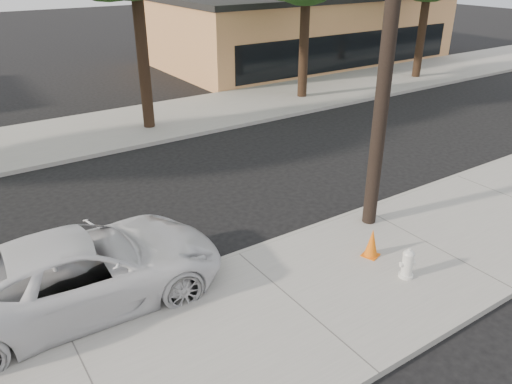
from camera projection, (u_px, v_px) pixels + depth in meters
ground at (196, 222)px, 13.14m from camera, size 120.00×120.00×0.00m
near_sidewalk at (297, 306)px, 9.89m from camera, size 90.00×4.40×0.15m
far_sidewalk at (95, 132)px, 19.48m from camera, size 90.00×5.00×0.15m
curb_near at (238, 255)px, 11.54m from camera, size 90.00×0.12×0.16m
building_main at (299, 28)px, 32.30m from camera, size 18.00×10.00×4.00m
utility_pole at (389, 39)px, 10.89m from camera, size 1.40×0.34×9.00m
police_cruiser at (82, 271)px, 9.75m from camera, size 5.68×2.77×1.55m
fire_hydrant at (407, 264)px, 10.52m from camera, size 0.35×0.31×0.65m
traffic_cone at (372, 243)px, 11.25m from camera, size 0.44×0.44×0.68m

